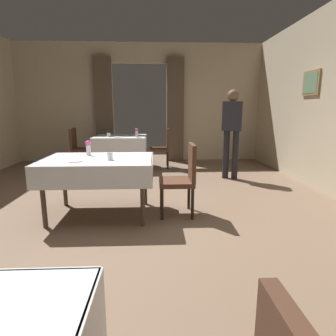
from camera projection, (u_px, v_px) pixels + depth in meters
The scene contains 14 objects.
ground at pixel (125, 218), 3.54m from camera, with size 10.08×10.08×0.00m, color #7A604C.
wall_back at pixel (140, 103), 7.31m from camera, with size 6.40×0.27×3.00m.
dining_table_mid at pixel (98, 165), 3.55m from camera, with size 1.38×1.00×0.75m.
dining_table_far at pixel (121, 141), 6.44m from camera, with size 1.18×1.03×0.75m.
chair_mid_right at pixel (183, 176), 3.60m from camera, with size 0.44×0.44×0.93m.
chair_far_right at pixel (163, 146), 6.52m from camera, with size 0.44×0.44×0.93m.
chair_far_left at pixel (79, 146), 6.46m from camera, with size 0.44×0.44×0.93m.
flower_vase_mid at pixel (88, 147), 3.74m from camera, with size 0.07×0.07×0.20m.
plate_mid_b at pixel (75, 161), 3.32m from camera, with size 0.20×0.20×0.01m, color white.
glass_mid_c at pixel (110, 156), 3.40m from camera, with size 0.07×0.07×0.09m, color silver.
flower_vase_far at pixel (137, 132), 6.11m from camera, with size 0.07×0.07×0.20m.
plate_far_b at pixel (117, 137), 6.14m from camera, with size 0.19×0.19×0.01m, color white.
glass_far_c at pixel (109, 135), 6.28m from camera, with size 0.08×0.08×0.08m, color silver.
person_waiter_by_doorway at pixel (232, 127), 5.38m from camera, with size 0.42×0.34×1.72m.
Camera 1 is at (0.40, -3.35, 1.36)m, focal length 29.88 mm.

